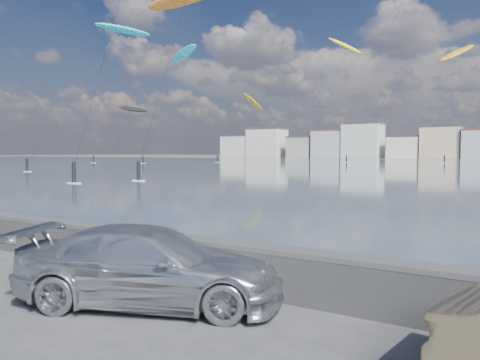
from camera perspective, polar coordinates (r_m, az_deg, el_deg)
name	(u,v)px	position (r m, az deg, el deg)	size (l,w,h in m)	color
ground	(71,316)	(8.98, -19.92, -15.32)	(700.00, 700.00, 0.00)	#333335
seawall	(171,254)	(10.64, -8.39, -8.93)	(400.00, 0.36, 1.08)	#28282B
car_silver	(150,266)	(9.05, -10.86, -10.24)	(2.03, 4.99, 1.45)	#B8BAC0
kitesurfer_6	(122,31)	(81.43, -14.23, 17.16)	(8.26, 19.68, 23.50)	#19BFBF
kitesurfer_8	(133,110)	(132.63, -12.94, 8.35)	(3.56, 18.85, 15.57)	black
kitesurfer_9	(253,103)	(133.36, 1.55, 9.37)	(5.04, 19.23, 19.50)	#BF8C19
kitesurfer_10	(345,46)	(134.39, 12.63, 15.60)	(9.96, 8.67, 34.73)	yellow
kitesurfer_13	(183,55)	(125.51, -6.94, 14.93)	(10.13, 14.90, 30.68)	#19BFBF
kitesurfer_14	(456,54)	(132.30, 24.87, 13.78)	(9.39, 11.00, 30.49)	#BF8C19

